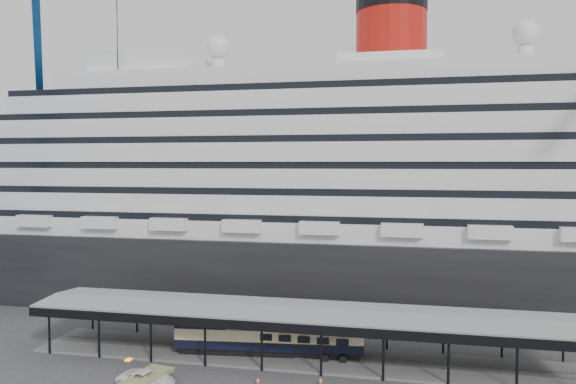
{
  "coord_description": "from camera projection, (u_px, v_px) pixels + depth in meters",
  "views": [
    {
      "loc": [
        10.92,
        -50.44,
        20.07
      ],
      "look_at": [
        -1.85,
        8.0,
        16.94
      ],
      "focal_mm": 35.0,
      "sensor_mm": 36.0,
      "label": 1
    }
  ],
  "objects": [
    {
      "name": "ground",
      "position": [
        289.0,
        377.0,
        52.58
      ],
      "size": [
        200.0,
        200.0,
        0.0
      ],
      "primitive_type": "plane",
      "color": "#373739",
      "rests_on": "ground"
    },
    {
      "name": "cruise_ship",
      "position": [
        335.0,
        174.0,
        82.83
      ],
      "size": [
        130.0,
        30.0,
        43.9
      ],
      "color": "black",
      "rests_on": "ground"
    },
    {
      "name": "platform_canopy",
      "position": [
        299.0,
        336.0,
        57.34
      ],
      "size": [
        56.0,
        9.18,
        5.3
      ],
      "color": "slate",
      "rests_on": "ground"
    },
    {
      "name": "port_truck",
      "position": [
        146.0,
        380.0,
        49.99
      ],
      "size": [
        5.61,
        3.17,
        1.48
      ],
      "primitive_type": "imported",
      "rotation": [
        0.0,
        0.0,
        1.43
      ],
      "color": "white",
      "rests_on": "ground"
    },
    {
      "name": "pullman_carriage",
      "position": [
        269.0,
        334.0,
        58.02
      ],
      "size": [
        19.59,
        4.6,
        19.08
      ],
      "rotation": [
        0.0,
        0.0,
        0.11
      ],
      "color": "black",
      "rests_on": "ground"
    },
    {
      "name": "traffic_cone_mid",
      "position": [
        258.0,
        381.0,
        50.42
      ],
      "size": [
        0.47,
        0.47,
        0.8
      ],
      "rotation": [
        0.0,
        0.0,
        0.17
      ],
      "color": "#F8440D",
      "rests_on": "ground"
    },
    {
      "name": "traffic_cone_right",
      "position": [
        321.0,
        381.0,
        50.52
      ],
      "size": [
        0.46,
        0.46,
        0.77
      ],
      "rotation": [
        0.0,
        0.0,
        -0.17
      ],
      "color": "#EA5D0D",
      "rests_on": "ground"
    }
  ]
}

